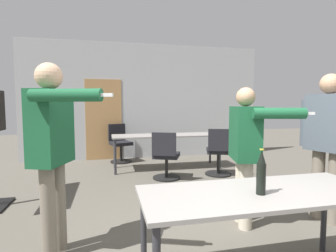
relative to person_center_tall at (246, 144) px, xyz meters
name	(u,v)px	position (x,y,z in m)	size (l,w,h in m)	color
back_wall	(145,102)	(-0.59, 4.22, 0.54)	(6.25, 0.12, 3.00)	#B2B5B7
conference_table_near	(261,200)	(-0.41, -0.97, -0.27)	(1.85, 0.71, 0.75)	gray
conference_table_far	(167,138)	(-0.29, 2.86, -0.26)	(2.38, 0.68, 0.75)	gray
person_center_tall	(246,144)	(0.00, 0.00, 0.00)	(0.72, 0.82, 1.60)	beige
person_left_plaid	(53,140)	(-2.03, -0.17, 0.13)	(0.74, 0.80, 1.78)	slate
person_far_watching	(329,134)	(1.02, -0.11, 0.11)	(0.93, 0.66, 1.77)	slate
office_chair_far_right	(120,144)	(-1.28, 3.81, -0.52)	(0.60, 0.64, 0.92)	black
office_chair_far_left	(166,158)	(-0.50, 2.02, -0.53)	(0.61, 0.65, 0.91)	black
office_chair_near_pushed	(219,153)	(0.58, 2.06, -0.50)	(0.59, 0.64, 0.95)	black
beer_bottle	(261,173)	(-0.45, -1.03, -0.04)	(0.07, 0.07, 0.34)	black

